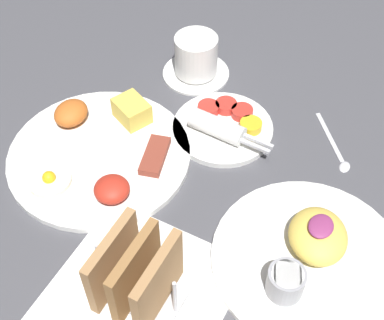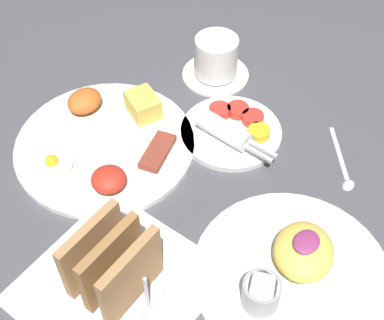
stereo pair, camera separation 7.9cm
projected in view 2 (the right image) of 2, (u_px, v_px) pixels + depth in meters
ground_plane at (200, 203)px, 0.78m from camera, size 3.00×3.00×0.00m
napkin_flat at (116, 284)px, 0.69m from camera, size 0.22×0.22×0.00m
plate_breakfast at (106, 140)px, 0.85m from camera, size 0.28×0.28×0.05m
plate_condiments at (231, 129)px, 0.86m from camera, size 0.16×0.18×0.04m
plate_foreground at (292, 270)px, 0.69m from camera, size 0.26×0.26×0.06m
toast_rack at (112, 265)px, 0.65m from camera, size 0.10×0.12×0.10m
coffee_cup at (216, 60)px, 0.94m from camera, size 0.12×0.12×0.08m
teaspoon at (344, 167)px, 0.82m from camera, size 0.11×0.09×0.01m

